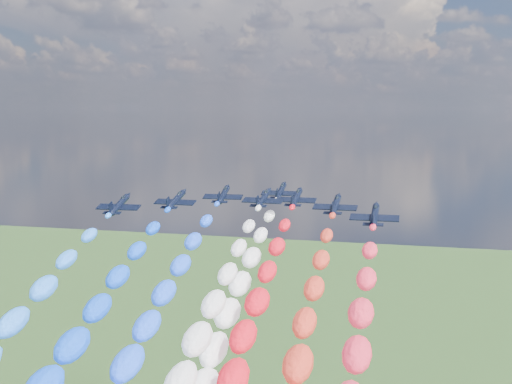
% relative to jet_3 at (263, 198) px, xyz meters
% --- Properties ---
extents(jet_0, '(9.29, 12.32, 5.59)m').
position_rel_jet_3_xyz_m(jet_0, '(-25.73, -15.41, 0.00)').
color(jet_0, black).
extents(jet_1, '(9.04, 12.14, 5.59)m').
position_rel_jet_3_xyz_m(jet_1, '(-17.22, -6.48, 0.00)').
color(jet_1, black).
extents(jet_2, '(9.41, 12.40, 5.59)m').
position_rel_jet_3_xyz_m(jet_2, '(-9.93, 3.59, 0.00)').
color(jet_2, black).
extents(jet_3, '(9.43, 12.42, 5.59)m').
position_rel_jet_3_xyz_m(jet_3, '(0.00, 0.00, 0.00)').
color(jet_3, black).
extents(jet_4, '(8.75, 11.94, 5.59)m').
position_rel_jet_3_xyz_m(jet_4, '(1.22, 12.36, 0.00)').
color(jet_4, black).
extents(trail_4, '(6.11, 106.21, 48.65)m').
position_rel_jet_3_xyz_m(trail_4, '(1.22, -42.43, -22.60)').
color(trail_4, white).
extents(jet_5, '(8.92, 12.06, 5.59)m').
position_rel_jet_3_xyz_m(jet_5, '(6.58, 2.64, 0.00)').
color(jet_5, black).
extents(jet_6, '(8.98, 12.10, 5.59)m').
position_rel_jet_3_xyz_m(jet_6, '(15.89, -5.58, 0.00)').
color(jet_6, black).
extents(jet_7, '(8.77, 11.95, 5.59)m').
position_rel_jet_3_xyz_m(jet_7, '(24.12, -15.98, 0.00)').
color(jet_7, black).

